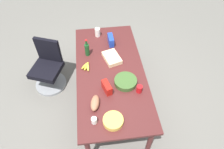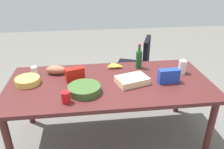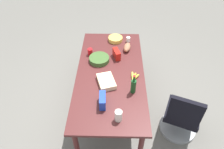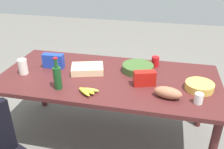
% 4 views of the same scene
% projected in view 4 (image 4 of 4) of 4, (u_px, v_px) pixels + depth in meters
% --- Properties ---
extents(ground_plane, '(10.00, 10.00, 0.00)m').
position_uv_depth(ground_plane, '(109.00, 136.00, 2.79)').
color(ground_plane, slate).
extents(conference_table, '(2.17, 1.02, 0.76)m').
position_uv_depth(conference_table, '(108.00, 83.00, 2.47)').
color(conference_table, '#4C1E1E').
rests_on(conference_table, ground).
extents(chip_bag_red, '(0.21, 0.14, 0.14)m').
position_uv_depth(chip_bag_red, '(145.00, 78.00, 2.26)').
color(chip_bag_red, red).
rests_on(chip_bag_red, conference_table).
extents(chip_bag_blue, '(0.22, 0.09, 0.15)m').
position_uv_depth(chip_bag_blue, '(53.00, 61.00, 2.60)').
color(chip_bag_blue, '#1E3FB1').
rests_on(chip_bag_blue, conference_table).
extents(paper_cup, '(0.07, 0.07, 0.09)m').
position_uv_depth(paper_cup, '(199.00, 98.00, 2.00)').
color(paper_cup, white).
rests_on(paper_cup, conference_table).
extents(mayo_jar, '(0.11, 0.11, 0.15)m').
position_uv_depth(mayo_jar, '(23.00, 67.00, 2.47)').
color(mayo_jar, white).
rests_on(mayo_jar, conference_table).
extents(red_solo_cup, '(0.10, 0.10, 0.11)m').
position_uv_depth(red_solo_cup, '(155.00, 62.00, 2.63)').
color(red_solo_cup, red).
rests_on(red_solo_cup, conference_table).
extents(sheet_cake, '(0.37, 0.30, 0.07)m').
position_uv_depth(sheet_cake, '(87.00, 69.00, 2.52)').
color(sheet_cake, beige).
rests_on(sheet_cake, conference_table).
extents(chip_bowl, '(0.30, 0.30, 0.07)m').
position_uv_depth(chip_bowl, '(199.00, 86.00, 2.20)').
color(chip_bowl, '#DFB84D').
rests_on(chip_bowl, conference_table).
extents(salad_bowl, '(0.34, 0.34, 0.07)m').
position_uv_depth(salad_bowl, '(138.00, 68.00, 2.53)').
color(salad_bowl, '#3B5B29').
rests_on(salad_bowl, conference_table).
extents(bread_loaf, '(0.26, 0.16, 0.10)m').
position_uv_depth(bread_loaf, '(168.00, 93.00, 2.07)').
color(bread_loaf, '#A46549').
rests_on(bread_loaf, conference_table).
extents(banana_bunch, '(0.20, 0.14, 0.04)m').
position_uv_depth(banana_bunch, '(87.00, 91.00, 2.15)').
color(banana_bunch, gold).
rests_on(banana_bunch, conference_table).
extents(wine_bottle, '(0.09, 0.09, 0.30)m').
position_uv_depth(wine_bottle, '(57.00, 77.00, 2.19)').
color(wine_bottle, '#184920').
rests_on(wine_bottle, conference_table).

